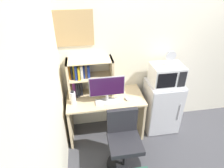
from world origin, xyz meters
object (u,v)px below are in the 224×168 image
at_px(microwave, 166,75).
at_px(mini_fridge, 161,106).
at_px(desk_fan, 171,58).
at_px(wall_corkboard, 71,29).
at_px(keyboard, 108,101).
at_px(monitor, 107,88).
at_px(desk_chair, 124,144).
at_px(water_bottle, 73,98).
at_px(hutch_bookshelf, 84,76).
at_px(computer_mouse, 127,99).

bearing_deg(microwave, mini_fridge, -90.11).
bearing_deg(desk_fan, wall_corkboard, 168.93).
height_order(keyboard, desk_fan, desk_fan).
relative_size(monitor, desk_chair, 0.59).
relative_size(water_bottle, microwave, 0.46).
height_order(water_bottle, microwave, microwave).
relative_size(desk_fan, wall_corkboard, 0.37).
height_order(water_bottle, desk_chair, water_bottle).
relative_size(microwave, wall_corkboard, 0.77).
height_order(hutch_bookshelf, desk_chair, hutch_bookshelf).
height_order(mini_fridge, desk_fan, desk_fan).
height_order(computer_mouse, wall_corkboard, wall_corkboard).
distance_m(water_bottle, wall_corkboard, 0.97).
distance_m(hutch_bookshelf, wall_corkboard, 0.71).
xyz_separation_m(monitor, water_bottle, (-0.49, 0.03, -0.14)).
relative_size(hutch_bookshelf, monitor, 1.32).
height_order(microwave, wall_corkboard, wall_corkboard).
distance_m(hutch_bookshelf, computer_mouse, 0.74).
bearing_deg(hutch_bookshelf, water_bottle, -126.73).
height_order(mini_fridge, microwave, microwave).
xyz_separation_m(monitor, wall_corkboard, (-0.43, 0.40, 0.76)).
xyz_separation_m(keyboard, mini_fridge, (0.93, 0.14, -0.31)).
bearing_deg(hutch_bookshelf, mini_fridge, -6.86).
xyz_separation_m(desk_fan, desk_chair, (-0.82, -0.65, -0.94)).
distance_m(hutch_bookshelf, mini_fridge, 1.40).
xyz_separation_m(computer_mouse, desk_fan, (0.66, 0.12, 0.57)).
bearing_deg(desk_fan, desk_chair, -141.28).
height_order(hutch_bookshelf, keyboard, hutch_bookshelf).
relative_size(monitor, water_bottle, 2.33).
bearing_deg(desk_chair, mini_fridge, 39.56).
height_order(desk_fan, wall_corkboard, wall_corkboard).
xyz_separation_m(water_bottle, mini_fridge, (1.44, 0.10, -0.40)).
relative_size(computer_mouse, desk_fan, 0.43).
relative_size(keyboard, wall_corkboard, 0.60).
xyz_separation_m(computer_mouse, microwave, (0.63, 0.13, 0.29)).
height_order(monitor, computer_mouse, monitor).
bearing_deg(desk_chair, desk_fan, 38.72).
bearing_deg(water_bottle, microwave, 3.91).
height_order(monitor, water_bottle, monitor).
bearing_deg(hutch_bookshelf, desk_fan, -6.85).
xyz_separation_m(monitor, microwave, (0.94, 0.13, 0.07)).
xyz_separation_m(desk_chair, wall_corkboard, (-0.58, 0.93, 1.35)).
bearing_deg(water_bottle, monitor, -3.66).
bearing_deg(microwave, computer_mouse, -168.61).
distance_m(keyboard, desk_fan, 1.13).
relative_size(computer_mouse, desk_chair, 0.11).
bearing_deg(monitor, keyboard, -46.88).
bearing_deg(computer_mouse, desk_chair, -106.82).
relative_size(computer_mouse, wall_corkboard, 0.16).
height_order(desk_fan, desk_chair, desk_fan).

